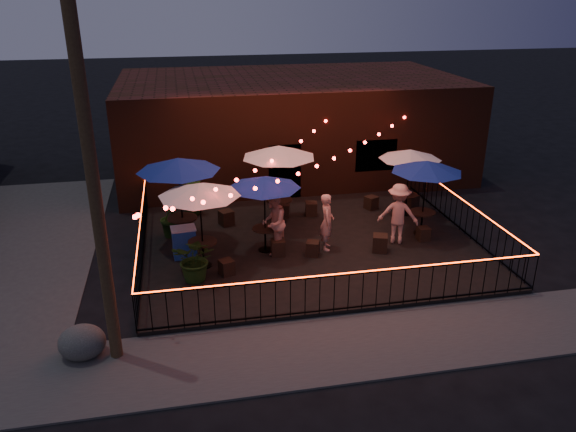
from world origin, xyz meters
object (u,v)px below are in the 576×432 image
cafe_table_3 (279,153)px  cafe_table_5 (410,155)px  utility_pole (93,183)px  boulder (82,342)px  cafe_table_0 (199,191)px  cafe_table_2 (264,183)px  cooler (184,242)px  cafe_table_4 (427,167)px  cafe_table_1 (178,166)px

cafe_table_3 → cafe_table_5: 4.44m
utility_pole → boulder: 3.70m
utility_pole → cafe_table_0: bearing=60.1°
cafe_table_0 → boulder: (-2.81, -3.52, -2.03)m
cafe_table_2 → boulder: size_ratio=2.65×
boulder → cafe_table_3: bearing=48.7°
cafe_table_3 → cooler: cafe_table_3 is taller
cafe_table_5 → cooler: 8.00m
cafe_table_4 → boulder: cafe_table_4 is taller
cafe_table_0 → boulder: bearing=-128.6°
utility_pole → cafe_table_2: 6.13m
utility_pole → cafe_table_5: (9.20, 6.24, -1.74)m
cafe_table_5 → cafe_table_1: bearing=-173.2°
utility_pole → cafe_table_4: bearing=26.8°
utility_pole → cafe_table_5: bearing=34.1°
cafe_table_2 → cooler: 2.89m
boulder → cooler: bearing=61.4°
cafe_table_0 → cafe_table_5: 7.55m
cafe_table_3 → boulder: 8.58m
cafe_table_3 → boulder: bearing=-131.3°
utility_pole → cafe_table_1: utility_pole is taller
cafe_table_4 → boulder: 10.88m
cafe_table_3 → cafe_table_4: bearing=-23.0°
cafe_table_4 → cafe_table_1: bearing=174.0°
cooler → utility_pole: bearing=-115.1°
cafe_table_3 → cooler: (-3.17, -2.01, -1.94)m
cafe_table_2 → cafe_table_4: 5.07m
cafe_table_5 → cafe_table_3: bearing=178.3°
cafe_table_0 → utility_pole: bearing=-119.9°
cafe_table_1 → cafe_table_5: cafe_table_1 is taller
cafe_table_1 → cafe_table_4: size_ratio=1.12×
cafe_table_4 → cafe_table_5: bearing=84.4°
cafe_table_0 → cafe_table_4: 6.99m
cafe_table_2 → cafe_table_0: bearing=-160.2°
cooler → cafe_table_0: bearing=-59.5°
utility_pole → cafe_table_3: utility_pole is taller
cafe_table_0 → cooler: size_ratio=2.83×
cafe_table_2 → boulder: cafe_table_2 is taller
utility_pole → cafe_table_5: 11.25m
cafe_table_2 → cafe_table_3: cafe_table_3 is taller
utility_pole → cafe_table_5: size_ratio=2.94×
cafe_table_2 → cooler: (-2.37, 0.03, -1.65)m
cafe_table_0 → cafe_table_4: bearing=7.4°
cafe_table_0 → cafe_table_5: cafe_table_0 is taller
cafe_table_0 → boulder: size_ratio=2.76×
cafe_table_1 → cafe_table_4: cafe_table_1 is taller
cafe_table_1 → cafe_table_2: cafe_table_1 is taller
cafe_table_1 → cafe_table_4: bearing=-6.0°
utility_pole → cafe_table_2: (3.97, 4.34, -1.73)m
cafe_table_2 → cafe_table_4: (5.06, 0.22, 0.09)m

